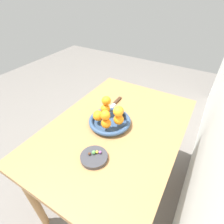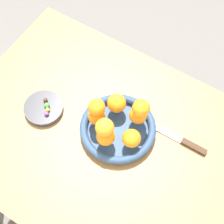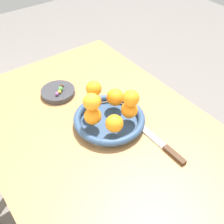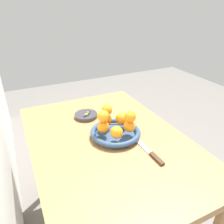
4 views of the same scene
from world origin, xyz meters
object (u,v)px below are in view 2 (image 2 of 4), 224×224
at_px(orange_5, 97,107).
at_px(candy_ball_3, 47,105).
at_px(orange_1, 97,116).
at_px(orange_2, 106,137).
at_px(orange_4, 138,115).
at_px(candy_ball_2, 48,110).
at_px(orange_0, 117,103).
at_px(orange_7, 141,108).
at_px(candy_dish, 44,108).
at_px(fruit_bowl, 117,128).
at_px(orange_6, 105,127).
at_px(dining_table, 111,151).
at_px(candy_ball_0, 47,114).
at_px(orange_3, 131,138).
at_px(knife, 177,138).
at_px(candy_ball_1, 46,100).

relative_size(orange_5, candy_ball_3, 2.91).
height_order(orange_1, orange_2, orange_2).
xyz_separation_m(orange_4, candy_ball_2, (0.29, 0.13, -0.04)).
relative_size(orange_0, orange_5, 1.16).
bearing_deg(orange_5, orange_7, -150.24).
distance_m(candy_dish, orange_7, 0.36).
distance_m(fruit_bowl, orange_6, 0.13).
height_order(orange_4, candy_ball_2, orange_4).
xyz_separation_m(dining_table, orange_6, (0.01, 0.02, 0.22)).
bearing_deg(orange_4, candy_ball_3, 21.25).
bearing_deg(fruit_bowl, candy_ball_3, 13.14).
bearing_deg(orange_7, candy_dish, 21.08).
height_order(dining_table, orange_1, orange_1).
bearing_deg(candy_ball_2, orange_5, -161.90).
xyz_separation_m(candy_dish, candy_ball_0, (-0.03, 0.02, 0.02)).
bearing_deg(candy_ball_2, candy_ball_0, 114.15).
bearing_deg(dining_table, orange_0, -68.25).
relative_size(orange_1, orange_3, 0.96).
distance_m(dining_table, orange_5, 0.23).
xyz_separation_m(candy_ball_2, candy_ball_3, (0.01, -0.01, 0.00)).
distance_m(orange_3, candy_ball_0, 0.31).
relative_size(candy_dish, knife, 0.53).
relative_size(candy_dish, orange_6, 2.33).
xyz_separation_m(dining_table, orange_2, (0.01, 0.02, 0.16)).
bearing_deg(orange_6, orange_3, -155.08).
distance_m(orange_7, candy_ball_0, 0.33).
bearing_deg(orange_3, orange_1, -3.45).
xyz_separation_m(orange_0, orange_4, (-0.08, -0.00, -0.00)).
bearing_deg(orange_5, fruit_bowl, -167.65).
bearing_deg(candy_ball_3, orange_3, -174.31).
bearing_deg(orange_5, candy_ball_1, 8.35).
distance_m(orange_1, knife, 0.29).
height_order(dining_table, fruit_bowl, fruit_bowl).
distance_m(orange_6, candy_ball_1, 0.28).
bearing_deg(candy_ball_3, candy_ball_1, -40.74).
height_order(orange_4, candy_ball_0, orange_4).
bearing_deg(orange_4, orange_0, 0.31).
bearing_deg(orange_0, candy_ball_3, 28.24).
distance_m(fruit_bowl, orange_1, 0.09).
xyz_separation_m(orange_1, candy_ball_2, (0.17, 0.05, -0.04)).
relative_size(candy_dish, orange_3, 2.26).
bearing_deg(candy_ball_1, candy_ball_3, 139.26).
bearing_deg(candy_ball_2, orange_6, -177.95).
bearing_deg(candy_ball_0, orange_1, -157.90).
bearing_deg(orange_7, knife, -168.58).
height_order(candy_dish, candy_ball_2, candy_ball_2).
bearing_deg(fruit_bowl, dining_table, 94.44).
relative_size(candy_ball_0, knife, 0.06).
xyz_separation_m(orange_6, candy_ball_0, (0.23, 0.02, -0.10)).
bearing_deg(dining_table, orange_7, -116.88).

